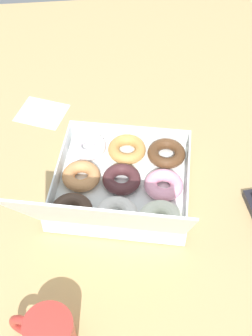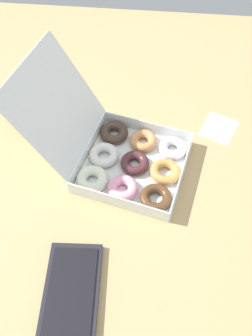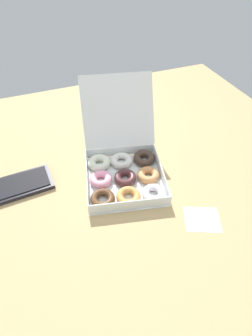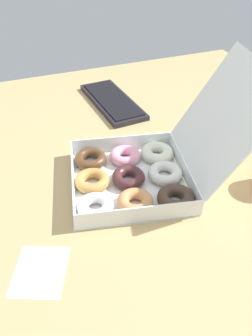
{
  "view_description": "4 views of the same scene",
  "coord_description": "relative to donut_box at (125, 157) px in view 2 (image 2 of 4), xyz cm",
  "views": [
    {
      "loc": [
        0.95,
        72.6,
        87.67
      ],
      "look_at": [
        -6.67,
        -0.38,
        5.41
      ],
      "focal_mm": 50.0,
      "sensor_mm": 36.0,
      "label": 1
    },
    {
      "loc": [
        -67.79,
        -3.61,
        86.34
      ],
      "look_at": [
        -8.45,
        2.55,
        2.83
      ],
      "focal_mm": 35.0,
      "sensor_mm": 36.0,
      "label": 2
    },
    {
      "loc": [
        -31.96,
        -70.08,
        81.65
      ],
      "look_at": [
        -4.17,
        2.78,
        4.54
      ],
      "focal_mm": 28.0,
      "sensor_mm": 36.0,
      "label": 3
    },
    {
      "loc": [
        58.98,
        -26.42,
        60.44
      ],
      "look_at": [
        -7.32,
        -0.03,
        3.96
      ],
      "focal_mm": 35.0,
      "sensor_mm": 36.0,
      "label": 4
    }
  ],
  "objects": [
    {
      "name": "donut_box",
      "position": [
        0.0,
        0.0,
        0.0
      ],
      "size": [
        41.29,
        53.3,
        32.66
      ],
      "color": "white",
      "rests_on": "ground_plane"
    },
    {
      "name": "ground_plane",
      "position": [
        5.04,
        -3.35,
        -4.71
      ],
      "size": [
        180.0,
        180.0,
        2.0
      ],
      "primitive_type": "cube",
      "color": "tan"
    },
    {
      "name": "coffee_mug",
      "position": [
        16.44,
        34.27,
        1.07
      ],
      "size": [
        12.36,
        9.03,
        9.32
      ],
      "color": "#AD342E",
      "rests_on": "ground_plane"
    },
    {
      "name": "paper_napkin",
      "position": [
        19.24,
        -31.64,
        -3.64
      ],
      "size": [
        16.17,
        15.16,
        0.15
      ],
      "primitive_type": "cube",
      "rotation": [
        0.0,
        0.0,
        -0.41
      ],
      "color": "white",
      "rests_on": "ground_plane"
    },
    {
      "name": "keyboard",
      "position": [
        -47.25,
        8.69,
        -2.65
      ],
      "size": [
        36.98,
        16.3,
        2.2
      ],
      "color": "black",
      "rests_on": "ground_plane"
    }
  ]
}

